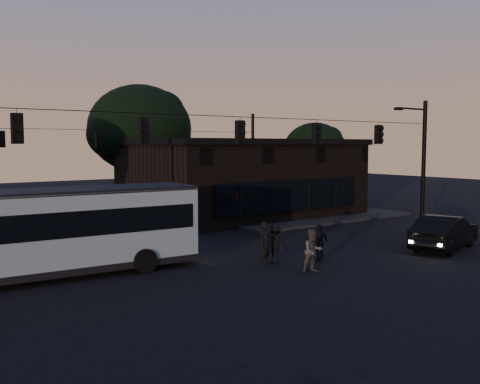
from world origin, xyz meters
TOP-DOWN VIEW (x-y plane):
  - ground at (0.00, 0.00)m, footprint 120.00×120.00m
  - sidewalk_far_right at (12.00, 14.00)m, footprint 14.00×10.00m
  - building at (9.00, 15.97)m, footprint 15.40×10.41m
  - tree_behind at (4.00, 22.00)m, footprint 7.60×7.60m
  - tree_right at (18.00, 18.00)m, footprint 5.20×5.20m
  - signal_rig_near at (0.00, 4.00)m, footprint 26.24×0.30m
  - signal_rig_far at (0.00, 20.00)m, footprint 26.24×0.30m
  - bus at (-7.72, 6.01)m, footprint 12.01×3.51m
  - car at (9.46, 0.26)m, footprint 5.30×2.95m
  - pedestrian_a at (0.18, 2.46)m, footprint 0.77×0.60m
  - pedestrian_b at (1.09, 0.64)m, footprint 0.96×0.83m
  - pedestrian_c at (2.65, 1.84)m, footprint 0.99×0.45m
  - pedestrian_d at (0.97, 2.81)m, footprint 1.22×1.18m

SIDE VIEW (x-z plane):
  - ground at x=0.00m, z-range 0.00..0.00m
  - sidewalk_far_right at x=12.00m, z-range 0.00..0.15m
  - car at x=9.46m, z-range 0.00..1.65m
  - pedestrian_c at x=2.65m, z-range 0.00..1.66m
  - pedestrian_d at x=0.97m, z-range 0.00..1.67m
  - pedestrian_b at x=1.09m, z-range 0.00..1.71m
  - pedestrian_a at x=0.18m, z-range 0.00..1.86m
  - bus at x=-7.72m, z-range 0.20..3.54m
  - building at x=9.00m, z-range 0.01..5.41m
  - signal_rig_far at x=0.00m, z-range 0.45..7.95m
  - signal_rig_near at x=0.00m, z-range 0.70..8.20m
  - tree_right at x=18.00m, z-range 1.20..8.06m
  - tree_behind at x=4.00m, z-range 1.48..10.91m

